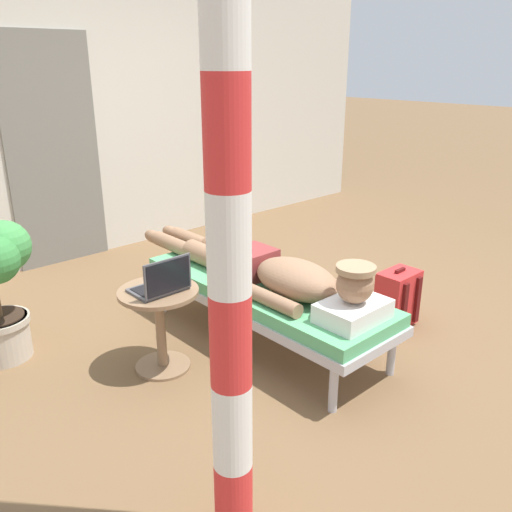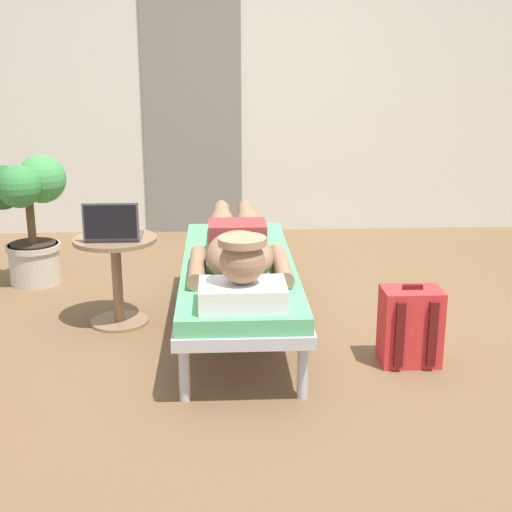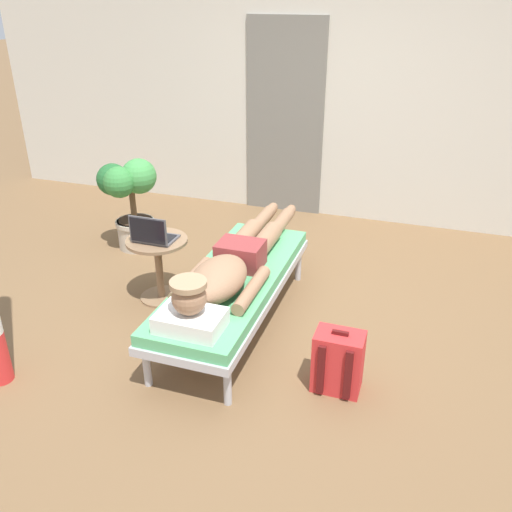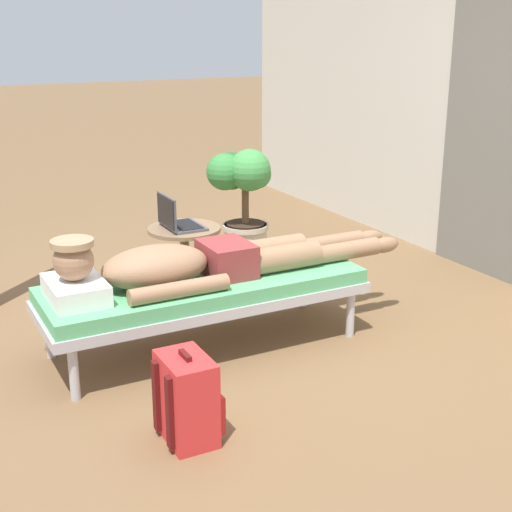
% 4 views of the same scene
% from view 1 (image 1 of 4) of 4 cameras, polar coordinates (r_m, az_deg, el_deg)
% --- Properties ---
extents(ground_plane, '(40.00, 40.00, 0.00)m').
position_cam_1_polar(ground_plane, '(3.86, 1.18, -7.78)').
color(ground_plane, brown).
extents(house_wall_back, '(7.60, 0.20, 2.70)m').
position_cam_1_polar(house_wall_back, '(5.38, -18.34, 14.32)').
color(house_wall_back, beige).
rests_on(house_wall_back, ground).
extents(house_door_panel, '(0.84, 0.03, 2.04)m').
position_cam_1_polar(house_door_panel, '(5.20, -20.63, 10.19)').
color(house_door_panel, slate).
rests_on(house_door_panel, ground).
extents(lounge_chair, '(0.64, 1.86, 0.42)m').
position_cam_1_polar(lounge_chair, '(3.58, 0.87, -3.96)').
color(lounge_chair, '#B7B7BC').
rests_on(lounge_chair, ground).
extents(person_reclining, '(0.53, 2.17, 0.33)m').
position_cam_1_polar(person_reclining, '(3.47, 1.51, -1.61)').
color(person_reclining, white).
rests_on(person_reclining, lounge_chair).
extents(side_table, '(0.48, 0.48, 0.52)m').
position_cam_1_polar(side_table, '(3.31, -10.14, -6.21)').
color(side_table, '#8C6B4C').
rests_on(side_table, ground).
extents(laptop, '(0.31, 0.24, 0.23)m').
position_cam_1_polar(laptop, '(3.17, -9.88, -2.87)').
color(laptop, '#4C4C51').
rests_on(laptop, side_table).
extents(backpack, '(0.30, 0.26, 0.42)m').
position_cam_1_polar(backpack, '(3.99, 14.66, -4.36)').
color(backpack, red).
rests_on(backpack, ground).
extents(porch_post, '(0.15, 0.15, 2.48)m').
position_cam_1_polar(porch_post, '(1.75, -2.88, 1.30)').
color(porch_post, red).
rests_on(porch_post, ground).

